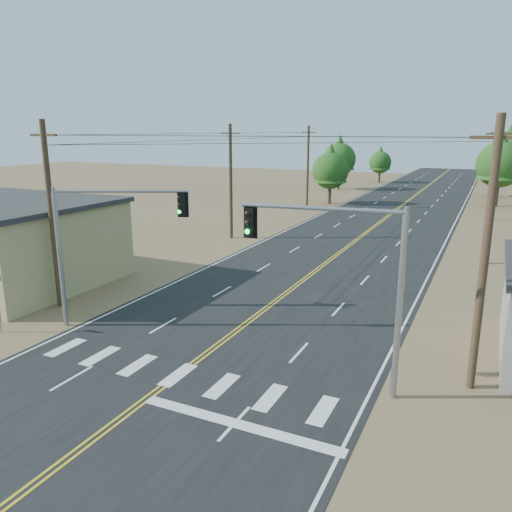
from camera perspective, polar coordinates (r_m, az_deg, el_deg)
The scene contains 16 objects.
ground at distance 15.74m, azimuth -27.15°, elevation -24.41°, with size 220.00×220.00×0.00m, color #856547.
road at distance 39.52m, azimuth 9.29°, elevation 0.18°, with size 15.00×200.00×0.02m, color black.
utility_pole_left_near at distance 28.62m, azimuth -22.34°, elevation 4.43°, with size 1.80×0.30×10.00m.
utility_pole_left_mid at distance 44.44m, azimuth -2.91°, elevation 8.57°, with size 1.80×0.30×10.00m.
utility_pole_left_far at distance 62.70m, azimuth 5.94°, elevation 10.14°, with size 1.80×0.30×10.00m.
utility_pole_right_near at distance 19.39m, azimuth 24.70°, elevation -0.01°, with size 1.80×0.30×10.00m.
utility_pole_right_mid at distance 39.15m, azimuth 25.46°, elevation 6.47°, with size 1.80×0.30×10.00m.
utility_pole_right_far at distance 59.07m, azimuth 25.71°, elevation 8.60°, with size 1.80×0.30×10.00m.
signal_mast_left at distance 24.88m, azimuth -17.76°, elevation 2.53°, with size 5.85×2.82×6.88m.
signal_mast_right at distance 17.84m, azimuth 10.91°, elevation -1.38°, with size 5.85×1.08×6.98m.
tree_left_near at distance 66.58m, azimuth 8.52°, elevation 10.05°, with size 4.74×4.74×7.90m.
tree_left_mid at distance 83.74m, azimuth 9.52°, elevation 11.21°, with size 5.29×5.29×8.82m.
tree_left_far at distance 96.33m, azimuth 14.01°, elevation 10.59°, with size 4.04×4.04×6.74m.
tree_right_near at distance 70.69m, azimuth 26.17°, elevation 9.84°, with size 5.74×5.74×9.56m.
tree_right_mid at distance 80.28m, azimuth 25.79°, elevation 9.76°, with size 5.10×5.10×8.50m.
tree_right_far at distance 102.22m, azimuth 26.96°, elevation 11.04°, with size 6.40×6.40×10.67m.
Camera 1 is at (10.55, -6.91, 9.43)m, focal length 35.00 mm.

